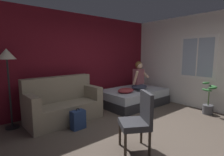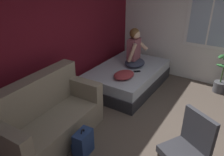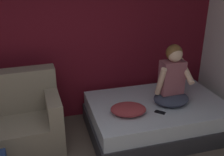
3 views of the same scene
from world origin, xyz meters
name	(u,v)px [view 1 (image 1 of 3)]	position (x,y,z in m)	size (l,w,h in m)	color
ground_plane	(150,139)	(0.00, 0.00, 0.00)	(40.00, 40.00, 0.00)	brown
wall_back_accent	(80,62)	(0.00, 2.62, 1.35)	(10.16, 0.16, 2.70)	maroon
wall_side_with_window	(213,62)	(2.66, 0.01, 1.35)	(0.19, 6.48, 2.70)	silver
bed	(133,97)	(1.39, 1.77, 0.24)	(2.02, 1.33, 0.48)	#2D2D33
couch	(63,104)	(-0.86, 1.94, 0.39)	(1.73, 0.89, 1.04)	gray
side_chair	(138,119)	(-0.46, -0.09, 0.53)	(0.63, 0.63, 0.98)	#382D23
person_seated	(139,78)	(1.56, 1.71, 0.84)	(0.54, 0.46, 0.88)	#383D51
backpack	(78,120)	(-0.83, 1.28, 0.19)	(0.31, 0.25, 0.46)	navy
throw_pillow	(126,91)	(0.87, 1.58, 0.55)	(0.48, 0.36, 0.14)	#993338
cell_phone	(138,91)	(1.30, 1.49, 0.48)	(0.07, 0.14, 0.01)	black
floor_lamp	(7,62)	(-1.91, 2.22, 1.43)	(0.36, 0.36, 1.70)	black
potted_plant	(208,103)	(2.28, -0.10, 0.30)	(0.39, 0.37, 0.85)	#4C4C51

